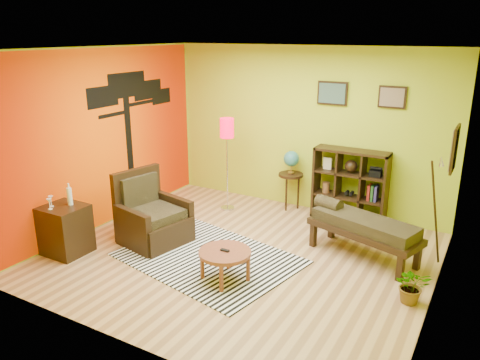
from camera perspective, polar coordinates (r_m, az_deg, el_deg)
The scene contains 11 objects.
ground at distance 6.66m, azimuth 0.10°, elevation -9.19°, with size 5.00×5.00×0.00m, color tan.
room_shell at distance 6.12m, azimuth -0.58°, elevation 6.29°, with size 5.04×4.54×2.82m.
zebra_rug at distance 6.59m, azimuth -3.84°, elevation -9.45°, with size 2.34×1.72×0.01m, color white.
coffee_table at distance 5.90m, azimuth -1.85°, elevation -9.13°, with size 0.66×0.66×0.42m.
armchair at distance 7.10m, azimuth -10.72°, elevation -4.88°, with size 1.03×1.03×1.06m.
side_cabinet at distance 7.04m, azimuth -20.54°, elevation -5.65°, with size 0.59×0.54×1.01m.
floor_lamp at distance 7.95m, azimuth -1.60°, elevation 5.35°, with size 0.24×0.24×1.62m.
globe_table at distance 8.14m, azimuth 6.26°, elevation 1.78°, with size 0.43×0.43×1.05m.
cube_shelf at distance 7.85m, azimuth 13.33°, elevation -0.67°, with size 1.20×0.35×1.20m.
bench at distance 6.67m, azimuth 14.60°, elevation -5.38°, with size 1.65×0.99×0.72m.
potted_plant at distance 5.88m, azimuth 20.20°, elevation -12.39°, with size 0.39×0.44×0.34m, color #26661E.
Camera 1 is at (2.93, -5.17, 3.01)m, focal length 35.00 mm.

